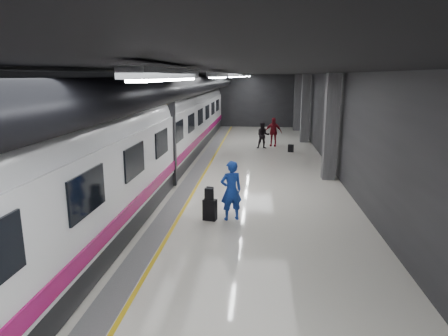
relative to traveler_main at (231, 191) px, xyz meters
name	(u,v)px	position (x,y,z in m)	size (l,w,h in m)	color
ground	(220,189)	(-0.71, 3.45, -0.94)	(40.00, 40.00, 0.00)	beige
platform_hall	(215,97)	(-1.00, 4.40, 2.60)	(10.02, 40.02, 4.51)	black
train	(137,136)	(-3.96, 3.44, 1.13)	(3.05, 38.00, 4.05)	black
traveler_main	(231,191)	(0.00, 0.00, 0.00)	(0.68, 0.45, 1.88)	blue
suitcase_main	(210,210)	(-0.65, -0.10, -0.61)	(0.41, 0.26, 0.66)	black
shoulder_bag	(209,194)	(-0.66, -0.14, -0.09)	(0.28, 0.15, 0.37)	black
traveler_far_a	(263,135)	(1.05, 12.66, -0.12)	(0.79, 0.62, 1.63)	black
traveler_far_b	(273,132)	(1.69, 13.63, -0.03)	(1.06, 0.44, 1.81)	maroon
suitcase_far	(291,148)	(2.68, 11.61, -0.72)	(0.30, 0.20, 0.45)	black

